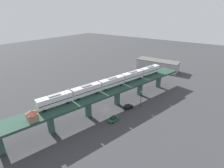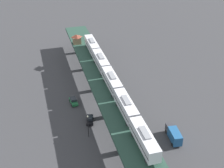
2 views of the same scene
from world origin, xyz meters
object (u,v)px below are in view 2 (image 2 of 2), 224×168
Objects in this scene: street_car_black at (90,119)px; street_lamp at (88,125)px; subway_train at (112,81)px; signal_hut at (77,39)px; street_car_green at (73,101)px; delivery_truck at (174,134)px.

street_lamp is (3.04, 5.46, 3.17)m from street_car_black.
signal_hut is at bearing -96.82° from subway_train.
street_lamp is (14.78, 40.26, -6.07)m from signal_hut.
street_car_black is at bearing 71.35° from signal_hut.
subway_train is at bearing 129.38° from street_car_green.
signal_hut is 0.51× the size of delivery_truck.
subway_train is 16.22m from street_car_green.
subway_train is 14.25m from street_lamp.
street_car_green is (8.11, -9.88, -9.98)m from subway_train.
street_lamp reaches higher than delivery_truck.
subway_train is at bearing 83.18° from signal_hut.
delivery_truck is (-8.28, 18.29, -9.16)m from subway_train.
signal_hut is 0.56× the size of street_lamp.
subway_train is at bearing -65.65° from delivery_truck.
subway_train is at bearing -149.03° from street_lamp.
street_car_green is 0.66× the size of street_lamp.
street_lamp is (2.62, 16.33, 3.17)m from street_car_green.
delivery_truck is (-4.23, 52.10, -8.41)m from signal_hut.
subway_train is at bearing -172.71° from street_car_black.
street_car_black is (11.74, 34.80, -9.24)m from signal_hut.
subway_train is 12.64m from street_car_black.
street_car_black is at bearing -119.13° from street_lamp.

